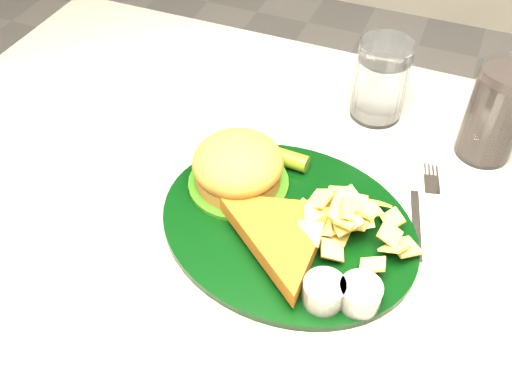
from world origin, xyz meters
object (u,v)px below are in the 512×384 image
water_glass (381,80)px  cola_glass (496,113)px  dinner_plate (288,208)px  table (273,341)px  fork_napkin (417,220)px

water_glass → cola_glass: cola_glass is taller
dinner_plate → cola_glass: (0.22, 0.25, 0.03)m
water_glass → table: bearing=-106.7°
water_glass → fork_napkin: size_ratio=0.79×
cola_glass → fork_napkin: size_ratio=0.90×
water_glass → fork_napkin: bearing=-62.2°
table → fork_napkin: (0.18, 0.04, 0.38)m
table → dinner_plate: dinner_plate is taller
cola_glass → fork_napkin: (-0.06, -0.18, -0.07)m
table → cola_glass: 0.55m
table → fork_napkin: bearing=11.0°
table → cola_glass: size_ratio=8.16×
dinner_plate → fork_napkin: (0.16, 0.07, -0.03)m
table → fork_napkin: size_ratio=7.36×
dinner_plate → fork_napkin: dinner_plate is taller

